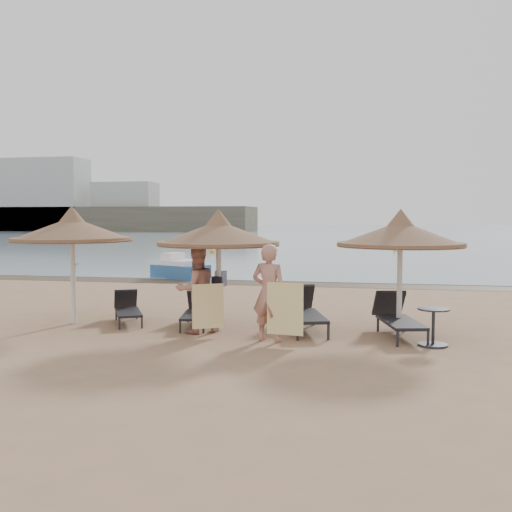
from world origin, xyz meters
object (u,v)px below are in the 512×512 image
Objects in this scene: lounger_near_left at (197,311)px; lounger_far_right at (397,317)px; side_table at (433,328)px; person_left at (196,283)px; lounger_near_right at (303,310)px; lounger_far_left at (127,308)px; pedal_boat at (180,269)px; palapa_left at (72,230)px; palapa_center at (218,234)px; person_right at (269,285)px; palapa_right at (400,235)px.

lounger_far_right is at bearing -13.58° from lounger_near_left.
side_table is 4.85m from person_left.
lounger_near_left is at bearing 167.32° from side_table.
lounger_far_left is at bearing 162.93° from lounger_near_right.
pedal_boat is (-3.55, 9.39, 0.04)m from lounger_near_left.
pedal_boat is at bearing 94.19° from palapa_left.
palapa_left is 1.28× the size of person_left.
lounger_near_left is 2.43m from lounger_near_right.
lounger_near_right is 2.84m from side_table.
palapa_center is 2.50m from lounger_near_right.
person_left is 1.73m from person_right.
palapa_right is 1.22× the size of lounger_near_right.
lounger_near_right is (-2.02, 0.14, -1.68)m from palapa_right.
palapa_left is 1.65× the size of lounger_far_left.
lounger_far_right is (3.76, 0.24, -1.70)m from palapa_center.
palapa_center reaches higher than lounger_far_right.
pedal_boat reaches higher than lounger_near_right.
person_right is 0.91× the size of pedal_boat.
palapa_right is 1.60× the size of lounger_far_left.
lounger_near_left is 1.13m from person_left.
palapa_left is 8.12m from side_table.
lounger_near_left is 0.79× the size of lounger_near_right.
palapa_right is 1.25× the size of person_left.
palapa_right is (3.80, 0.36, -0.00)m from palapa_center.
person_left is at bearing 176.24° from side_table.
side_table is (5.03, -1.13, 0.01)m from lounger_near_left.
palapa_right is 2.98m from person_right.
lounger_near_left is 0.69× the size of pedal_boat.
lounger_near_right is at bearing 175.99° from palapa_right.
lounger_far_right is (4.41, -0.27, 0.06)m from lounger_near_left.
person_right reaches higher than lounger_far_right.
palapa_left is at bearing 0.19° from person_right.
person_right is (1.24, -0.83, -0.97)m from palapa_center.
lounger_near_right is (2.43, -0.01, 0.08)m from lounger_near_left.
palapa_center reaches higher than person_right.
palapa_left is 2.20m from lounger_far_left.
person_left is at bearing -171.05° from palapa_right.
person_left is (0.25, -0.82, 0.73)m from lounger_near_left.
person_right reaches higher than lounger_near_left.
lounger_near_right is 0.97× the size of person_right.
palapa_left is 3.78× the size of side_table.
palapa_center is 3.00m from lounger_far_left.
lounger_near_left is at bearing 163.53° from lounger_near_right.
lounger_near_right is 0.88× the size of pedal_boat.
palapa_left is at bearing 167.46° from lounger_near_right.
palapa_left is at bearing 171.21° from lounger_far_left.
palapa_left is 7.46m from lounger_far_right.
lounger_far_right is at bearing -26.42° from pedal_boat.
palapa_left reaches higher than lounger_far_left.
palapa_center is 4.13m from lounger_far_right.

